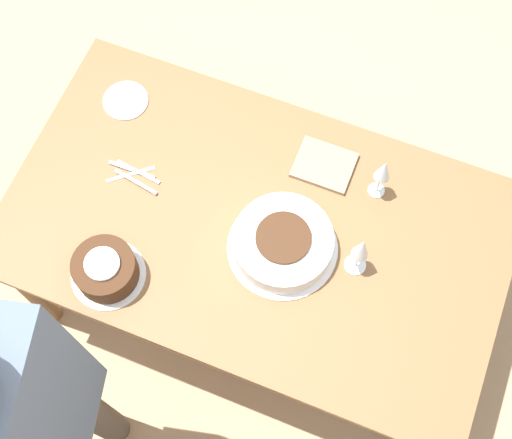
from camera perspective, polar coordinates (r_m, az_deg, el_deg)
ground_plane at (r=3.06m, az=-0.00°, el=-5.72°), size 12.00×12.00×0.00m
dining_table at (r=2.45m, az=-0.00°, el=-1.34°), size 1.66×0.96×0.74m
cake_center_white at (r=2.29m, az=2.16°, el=-1.89°), size 0.36×0.36×0.10m
cake_front_chocolate at (r=2.29m, az=-11.94°, el=-3.95°), size 0.24×0.24×0.12m
wine_glass_near at (r=2.31m, az=10.15°, el=3.83°), size 0.06×0.06×0.21m
wine_glass_far at (r=2.19m, az=8.41°, el=-2.38°), size 0.07×0.07×0.22m
dessert_plate_left at (r=2.61m, az=-10.39°, el=9.34°), size 0.16×0.16×0.01m
fork_pile at (r=2.46m, az=-9.73°, el=3.58°), size 0.20×0.12×0.01m
napkin_stack at (r=2.45m, az=5.47°, el=4.36°), size 0.20×0.16×0.02m
person_cutting at (r=1.97m, az=-17.46°, el=-15.52°), size 0.31×0.44×1.73m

